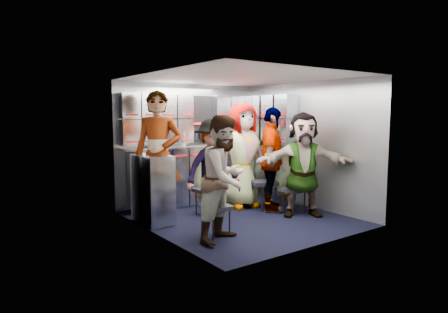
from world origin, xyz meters
TOP-DOWN VIEW (x-y plane):
  - floor at (0.00, 0.00)m, footprint 3.00×3.00m
  - wall_back at (0.00, 1.50)m, footprint 2.80×0.04m
  - wall_left at (-1.40, 0.00)m, footprint 0.04×3.00m
  - wall_right at (1.40, 0.00)m, footprint 0.04×3.00m
  - ceiling at (0.00, 0.00)m, footprint 2.80×3.00m
  - cart_bank_back at (0.00, 1.29)m, footprint 2.68×0.38m
  - cart_bank_left at (-1.19, 0.56)m, footprint 0.38×0.76m
  - counter at (0.00, 1.29)m, footprint 2.68×0.42m
  - locker_bank_back at (0.00, 1.35)m, footprint 2.68×0.28m
  - locker_bank_right at (1.25, 0.70)m, footprint 0.28×1.00m
  - right_cabinet at (1.25, 0.60)m, footprint 0.28×1.20m
  - coffee_niche at (0.18, 1.41)m, footprint 0.46×0.16m
  - red_latch_strip at (0.00, 1.09)m, footprint 2.60×0.02m
  - jump_seat_near_left at (-0.81, -0.50)m, footprint 0.37×0.35m
  - jump_seat_mid_left at (-0.28, 0.53)m, footprint 0.35×0.34m
  - jump_seat_center at (0.49, 0.79)m, footprint 0.37×0.35m
  - jump_seat_mid_right at (0.68, 0.26)m, footprint 0.52×0.51m
  - jump_seat_near_right at (0.86, -0.24)m, footprint 0.41×0.40m
  - attendant_standing at (-1.05, 0.65)m, footprint 0.83×0.80m
  - attendant_arc_a at (-0.81, -0.68)m, footprint 0.92×0.83m
  - attendant_arc_b at (-0.28, 0.35)m, footprint 0.99×0.60m
  - attendant_arc_c at (0.49, 0.61)m, footprint 0.91×0.65m
  - attendant_arc_d at (0.68, 0.08)m, footprint 1.00×0.97m
  - attendant_arc_e at (0.86, -0.42)m, footprint 1.49×1.24m
  - bottle_left at (-0.65, 1.24)m, footprint 0.06×0.06m
  - bottle_mid at (-0.28, 1.24)m, footprint 0.07×0.07m
  - bottle_right at (0.45, 1.24)m, footprint 0.07×0.07m
  - cup_left at (-0.75, 1.23)m, footprint 0.08×0.08m
  - cup_right at (0.57, 1.23)m, footprint 0.08×0.08m

SIDE VIEW (x-z plane):
  - floor at x=0.00m, z-range 0.00..0.00m
  - jump_seat_mid_left at x=-0.28m, z-range 0.16..0.56m
  - jump_seat_near_left at x=-0.81m, z-range 0.16..0.57m
  - jump_seat_near_right at x=0.86m, z-range 0.16..0.57m
  - jump_seat_center at x=0.49m, z-range 0.17..0.60m
  - jump_seat_mid_right at x=0.68m, z-range 0.18..0.65m
  - cart_bank_back at x=0.00m, z-range 0.00..0.99m
  - cart_bank_left at x=-1.19m, z-range 0.00..0.99m
  - right_cabinet at x=1.25m, z-range 0.00..1.00m
  - attendant_arc_b at x=-0.28m, z-range 0.00..1.50m
  - attendant_arc_a at x=-0.81m, z-range 0.00..1.56m
  - attendant_arc_e at x=0.86m, z-range 0.00..1.60m
  - attendant_arc_d at x=0.68m, z-range 0.00..1.68m
  - attendant_arc_c at x=0.49m, z-range 0.00..1.75m
  - red_latch_strip at x=0.00m, z-range 0.86..0.90m
  - attendant_standing at x=-1.05m, z-range 0.00..1.91m
  - counter at x=0.00m, z-range 1.00..1.03m
  - wall_back at x=0.00m, z-range 0.00..2.10m
  - wall_left at x=-1.40m, z-range 0.00..2.10m
  - wall_right at x=1.40m, z-range 0.00..2.10m
  - cup_right at x=0.57m, z-range 1.03..1.12m
  - cup_left at x=-0.75m, z-range 1.03..1.14m
  - bottle_mid at x=-0.28m, z-range 1.03..1.27m
  - bottle_left at x=-0.65m, z-range 1.03..1.28m
  - bottle_right at x=0.45m, z-range 1.03..1.31m
  - coffee_niche at x=0.18m, z-range 1.05..1.89m
  - locker_bank_back at x=0.00m, z-range 1.08..1.90m
  - locker_bank_right at x=1.25m, z-range 1.08..1.90m
  - ceiling at x=0.00m, z-range 2.09..2.11m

